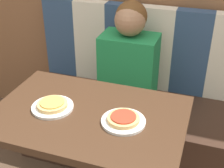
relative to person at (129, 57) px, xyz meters
name	(u,v)px	position (x,y,z in m)	size (l,w,h in m)	color
booth_seat	(127,127)	(0.00, 0.00, -0.52)	(1.36, 0.57, 0.43)	#382319
booth_backrest	(139,47)	(0.00, 0.24, -0.03)	(1.36, 0.09, 0.56)	navy
dining_table	(89,137)	(0.00, -0.63, -0.12)	(0.83, 0.56, 0.74)	#422B1C
person	(129,57)	(0.00, 0.00, 0.00)	(0.33, 0.22, 0.64)	#1E8447
plate_left	(53,107)	(-0.16, -0.65, 0.02)	(0.18, 0.18, 0.01)	white
plate_right	(123,121)	(0.16, -0.65, 0.02)	(0.18, 0.18, 0.01)	white
pizza_left	(52,104)	(-0.16, -0.65, 0.03)	(0.13, 0.13, 0.02)	tan
pizza_right	(123,118)	(0.16, -0.65, 0.03)	(0.13, 0.13, 0.02)	tan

